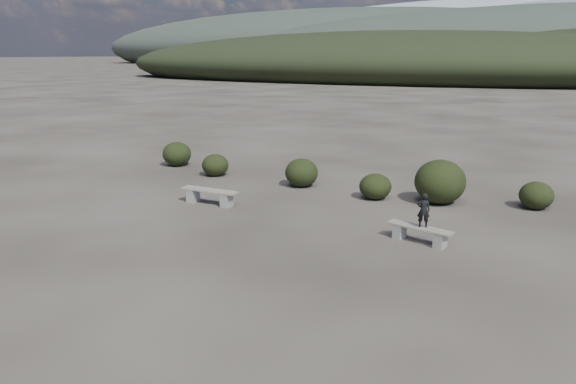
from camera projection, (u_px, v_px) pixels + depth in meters
The scene contains 11 objects.
ground at pixel (203, 270), 12.76m from camera, with size 1200.00×1200.00×0.00m, color #28241F.
bench_left at pixel (209, 195), 18.23m from camera, with size 2.00×0.42×0.50m.
bench_right at pixel (419, 233), 14.53m from camera, with size 1.80×0.79×0.44m.
seated_person at pixel (423, 210), 14.33m from camera, with size 0.33×0.22×0.90m, color black.
shrub_a at pixel (215, 165), 22.47m from camera, with size 1.07×1.07×0.87m, color black.
shrub_b at pixel (302, 173), 20.63m from camera, with size 1.22×1.22×1.05m, color black.
shrub_c at pixel (375, 186), 18.87m from camera, with size 1.09×1.09×0.87m, color black.
shrub_d at pixel (440, 182), 18.28m from camera, with size 1.65×1.65×1.44m, color black.
shrub_e at pixel (536, 195), 17.67m from camera, with size 1.05×1.05×0.87m, color black.
shrub_f at pixel (177, 154), 24.45m from camera, with size 1.23×1.23×1.04m, color black.
mountain_ridges at pixel (555, 42), 306.31m from camera, with size 500.00×400.00×56.00m.
Camera 1 is at (7.18, -9.76, 4.80)m, focal length 35.00 mm.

